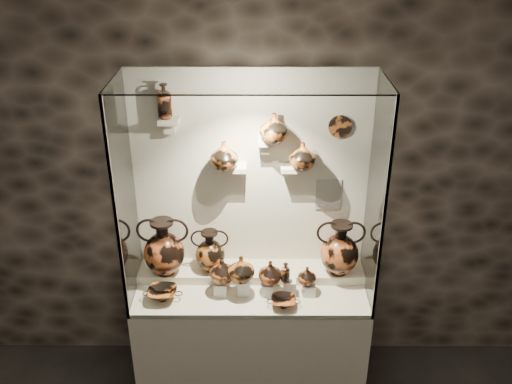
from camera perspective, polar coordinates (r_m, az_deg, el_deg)
wall_back at (r=4.11m, az=-0.51°, el=1.62°), size 5.00×0.02×3.20m
plinth at (r=4.51m, az=-0.50°, el=-14.10°), size 1.70×0.60×0.80m
front_tier at (r=4.25m, az=-0.52°, el=-9.88°), size 1.68×0.58×0.03m
rear_tier at (r=4.37m, az=-0.49°, el=-8.13°), size 1.70×0.25×0.10m
back_panel at (r=4.11m, az=-0.51°, el=1.59°), size 1.70×0.03×1.60m
glass_front at (r=3.57m, az=-0.62°, el=-2.64°), size 1.70×0.01×1.60m
glass_left at (r=3.93m, az=-13.00°, el=-0.41°), size 0.01×0.60×1.60m
glass_right at (r=3.91m, az=11.93°, el=-0.45°), size 0.01×0.60×1.60m
glass_top at (r=3.53m, az=-0.63°, el=11.10°), size 1.70×0.60×0.01m
frame_post_left at (r=3.68m, az=-13.83°, el=-2.50°), size 0.02×0.02×1.60m
frame_post_right at (r=3.66m, az=12.67°, el=-2.55°), size 0.02×0.02×1.60m
pedestal_a at (r=4.18m, az=-3.59°, el=-9.55°), size 0.09×0.09×0.10m
pedestal_b at (r=4.16m, az=-1.23°, el=-9.41°), size 0.09×0.09×0.13m
pedestal_c at (r=4.17m, az=1.14°, el=-9.63°), size 0.09×0.09×0.09m
pedestal_d at (r=4.17m, az=3.38°, el=-9.46°), size 0.09×0.09×0.12m
pedestal_e at (r=4.19m, az=5.31°, el=-9.66°), size 0.09×0.09×0.08m
bracket_ul at (r=3.91m, az=-8.70°, el=7.07°), size 0.14×0.12×0.04m
bracket_ca at (r=4.00m, az=-1.97°, el=2.42°), size 0.14×0.12×0.04m
bracket_cb at (r=3.92m, az=0.92°, el=5.08°), size 0.10×0.12×0.04m
bracket_cc at (r=4.00m, az=3.48°, el=2.41°), size 0.14×0.12×0.04m
amphora_left at (r=4.22m, az=-9.21°, el=-5.47°), size 0.44×0.44×0.45m
amphora_mid at (r=4.25m, az=-4.62°, el=-5.86°), size 0.30×0.30×0.33m
amphora_right at (r=4.22m, az=8.39°, el=-5.59°), size 0.44×0.44×0.42m
jug_a at (r=4.10m, az=-3.40°, el=-7.78°), size 0.22×0.22×0.19m
jug_b at (r=4.05m, az=-1.49°, el=-7.66°), size 0.21×0.21×0.20m
jug_c at (r=4.10m, az=1.43°, el=-8.01°), size 0.19×0.19×0.18m
jug_e at (r=4.14m, az=5.11°, el=-8.32°), size 0.14×0.14×0.14m
lekythos_small at (r=4.07m, az=2.97°, el=-7.92°), size 0.10×0.10×0.17m
kylix_left at (r=4.16m, az=-9.33°, el=-9.97°), size 0.33×0.30×0.11m
kylix_right at (r=4.06m, az=2.77°, el=-10.85°), size 0.23×0.20×0.09m
lekythos_tall at (r=3.86m, az=-9.16°, el=9.13°), size 0.13×0.13×0.26m
ovoid_vase_a at (r=3.91m, az=-3.21°, el=3.70°), size 0.25×0.25×0.20m
ovoid_vase_b at (r=3.83m, az=1.81°, el=6.46°), size 0.25×0.25×0.20m
ovoid_vase_c at (r=3.92m, az=4.67°, el=3.66°), size 0.21×0.21×0.19m
wall_plate at (r=3.97m, az=8.41°, el=6.50°), size 0.16×0.02×0.16m
info_placard at (r=4.18m, az=7.24°, el=-0.21°), size 0.18×0.01×0.24m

